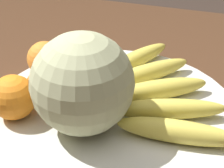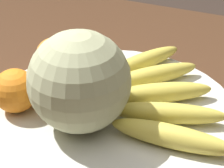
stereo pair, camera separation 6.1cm
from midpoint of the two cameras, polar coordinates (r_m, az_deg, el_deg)
name	(u,v)px [view 2 (the right image)]	position (r m, az deg, el deg)	size (l,w,h in m)	color
kitchen_table	(112,158)	(0.71, 2.49, -11.30)	(1.24, 1.06, 0.73)	#4C301E
fruit_bowl	(112,112)	(0.64, 2.72, -4.43)	(0.43, 0.43, 0.02)	silver
melon	(79,81)	(0.56, -1.91, 0.29)	(0.16, 0.16, 0.16)	#B2B789
banana_bunch	(157,94)	(0.65, 9.51, -1.64)	(0.27, 0.30, 0.04)	brown
orange_front_left	(53,55)	(0.73, -6.59, 4.33)	(0.07, 0.07, 0.07)	orange
orange_front_right	(15,91)	(0.63, -11.90, -1.10)	(0.07, 0.07, 0.07)	orange
orange_mid_center	(105,63)	(0.69, 1.37, 3.21)	(0.07, 0.07, 0.07)	orange
orange_back_left	(70,70)	(0.68, -3.88, 2.06)	(0.06, 0.06, 0.06)	orange
orange_back_right	(46,81)	(0.66, -7.39, 0.32)	(0.06, 0.06, 0.06)	orange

